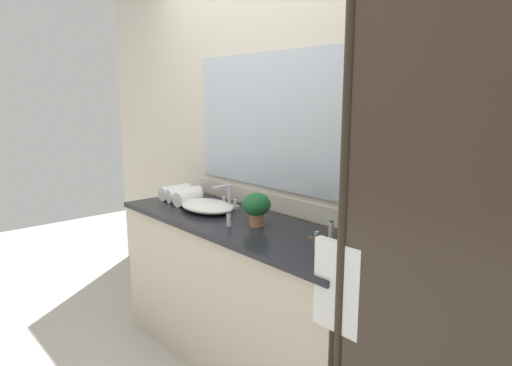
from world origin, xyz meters
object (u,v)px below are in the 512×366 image
soap_dish (331,257)px  amenity_bottle_lotion (317,240)px  rolled_towel_near_edge (176,192)px  sink_basin (207,206)px  amenity_bottle_conditioner (229,219)px  faucet (228,199)px  rolled_towel_middle (184,194)px  rolled_towel_far_edge (188,198)px  potted_plant (257,206)px  amenity_bottle_shampoo (331,230)px

soap_dish → amenity_bottle_lotion: (-0.16, 0.09, 0.02)m
amenity_bottle_lotion → rolled_towel_near_edge: size_ratio=0.34×
sink_basin → amenity_bottle_conditioner: 0.37m
faucet → rolled_towel_middle: faucet is taller
sink_basin → rolled_towel_middle: bearing=171.7°
rolled_towel_near_edge → soap_dish: bearing=-5.0°
amenity_bottle_conditioner → rolled_towel_far_edge: bearing=169.6°
sink_basin → potted_plant: potted_plant is taller
potted_plant → rolled_towel_middle: size_ratio=0.79×
potted_plant → rolled_towel_middle: (-0.79, 0.03, -0.07)m
sink_basin → rolled_towel_far_edge: 0.22m
rolled_towel_middle → amenity_bottle_conditioner: bearing=-12.1°
amenity_bottle_conditioner → soap_dish: bearing=0.8°
amenity_bottle_shampoo → amenity_bottle_lotion: 0.15m
soap_dish → amenity_bottle_shampoo: amenity_bottle_shampoo is taller
rolled_towel_middle → rolled_towel_far_edge: rolled_towel_far_edge is taller
soap_dish → amenity_bottle_lotion: 0.18m
rolled_towel_far_edge → potted_plant: bearing=1.0°
amenity_bottle_conditioner → potted_plant: bearing=49.7°
amenity_bottle_lotion → amenity_bottle_conditioner: amenity_bottle_conditioner is taller
potted_plant → soap_dish: (0.62, -0.11, -0.10)m
amenity_bottle_conditioner → sink_basin: bearing=164.5°
potted_plant → rolled_towel_far_edge: size_ratio=1.00×
amenity_bottle_lotion → amenity_bottle_conditioner: 0.57m
faucet → soap_dish: faucet is taller
faucet → amenity_bottle_shampoo: 0.88m
rolled_towel_middle → sink_basin: bearing=-8.3°
amenity_bottle_shampoo → rolled_towel_far_edge: rolled_towel_far_edge is taller
amenity_bottle_shampoo → rolled_towel_middle: 1.22m
faucet → soap_dish: size_ratio=1.70×
rolled_towel_far_edge → rolled_towel_middle: bearing=159.8°
rolled_towel_near_edge → amenity_bottle_shampoo: bearing=4.4°
faucet → potted_plant: potted_plant is taller
amenity_bottle_conditioner → rolled_towel_far_edge: (-0.58, 0.11, 0.01)m
rolled_towel_near_edge → rolled_towel_middle: same height
amenity_bottle_conditioner → rolled_towel_middle: size_ratio=0.34×
potted_plant → rolled_towel_middle: potted_plant is taller
soap_dish → rolled_towel_near_edge: bearing=175.0°
sink_basin → amenity_bottle_conditioner: (0.36, -0.10, 0.01)m
sink_basin → amenity_bottle_lotion: size_ratio=5.15×
sink_basin → soap_dish: 1.08m
potted_plant → amenity_bottle_lotion: potted_plant is taller
rolled_towel_near_edge → faucet: bearing=16.0°
rolled_towel_middle → rolled_towel_near_edge: bearing=-177.8°
potted_plant → rolled_towel_far_edge: potted_plant is taller
potted_plant → amenity_bottle_lotion: size_ratio=2.40×
faucet → rolled_towel_far_edge: (-0.22, -0.16, -0.00)m
amenity_bottle_conditioner → amenity_bottle_lotion: bearing=9.7°
sink_basin → amenity_bottle_conditioner: size_ratio=4.94×
rolled_towel_far_edge → amenity_bottle_lotion: bearing=-0.5°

